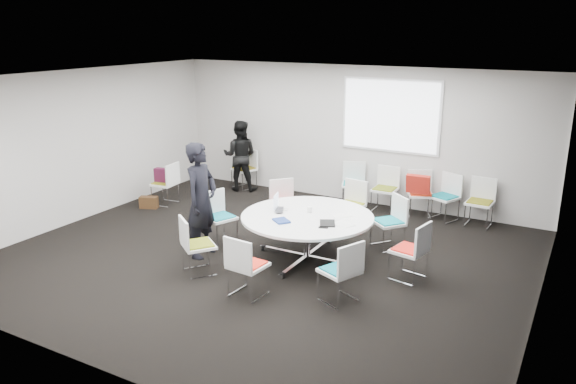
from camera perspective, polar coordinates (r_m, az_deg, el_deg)
The scene contains 31 objects.
room_shell at distance 8.55m, azimuth -1.92°, elevation 2.00°, with size 8.08×7.08×2.88m.
conference_table at distance 8.75m, azimuth 1.96°, elevation -3.69°, with size 2.05×2.05×0.73m.
projection_screen at distance 11.27m, azimuth 10.35°, elevation 7.62°, with size 1.90×0.03×1.35m, color white.
chair_ring_a at distance 8.35m, azimuth 12.20°, elevation -6.91°, with size 0.53×0.54×0.88m.
chair_ring_b at distance 9.44m, azimuth 10.17°, elevation -4.01°, with size 0.64×0.64×0.88m.
chair_ring_c at distance 10.20m, azimuth 6.31°, elevation -2.28°, with size 0.52×0.51×0.88m.
chair_ring_d at distance 10.17m, azimuth -0.31°, elevation -2.22°, with size 0.64×0.64×0.88m.
chair_ring_e at distance 9.58m, azimuth -6.92°, elevation -3.54°, with size 0.58×0.59×0.88m.
chair_ring_f at distance 8.46m, azimuth -9.10°, elevation -6.43°, with size 0.64×0.63×0.88m.
chair_ring_g at distance 7.71m, azimuth -4.13°, elevation -8.62°, with size 0.50×0.49×0.88m.
chair_ring_h at distance 7.56m, azimuth 5.30°, elevation -9.17°, with size 0.59×0.60×0.88m.
chair_back_a at distance 11.55m, azimuth 6.64°, elevation -0.03°, with size 0.59×0.58×0.88m.
chair_back_b at distance 11.28m, azimuth 9.78°, elevation -0.56°, with size 0.47×0.45×0.88m.
chair_back_c at distance 11.11m, azimuth 13.23°, elevation -1.04°, with size 0.60×0.60×0.88m.
chair_back_d at distance 11.02m, azimuth 15.57°, elevation -1.36°, with size 0.60×0.59×0.88m.
chair_back_e at distance 10.88m, azimuth 18.83°, elevation -1.88°, with size 0.48×0.47×0.88m.
chair_spare_left at distance 11.79m, azimuth -12.31°, elevation 0.04°, with size 0.49×0.50×0.88m.
chair_person_back at distance 12.74m, azimuth -4.42°, elevation 1.61°, with size 0.59×0.58×0.88m.
person_main at distance 8.90m, azimuth -8.80°, elevation -0.82°, with size 0.67×0.44×1.84m, color black.
person_back at distance 12.49m, azimuth -4.90°, elevation 3.70°, with size 0.76×0.59×1.57m, color black.
laptop at distance 8.88m, azimuth -0.59°, elevation -1.86°, with size 0.32×0.20×0.03m, color #333338.
laptop_lid at distance 8.95m, azimuth -1.23°, elevation -0.93°, with size 0.30×0.02×0.22m, color silver.
notebook_black at distance 8.33m, azimuth 4.02°, elevation -3.19°, with size 0.22×0.30×0.02m, color black.
tablet_folio at distance 8.41m, azimuth -0.68°, elevation -2.93°, with size 0.26×0.20×0.03m, color navy.
papers_right at distance 8.72m, azimuth 5.52°, elevation -2.36°, with size 0.30×0.21×0.00m, color white.
papers_front at distance 8.33m, azimuth 5.62°, elevation -3.28°, with size 0.30×0.21×0.00m, color white.
cup at distance 8.82m, azimuth 2.19°, elevation -1.79°, with size 0.08×0.08×0.09m, color white.
phone at distance 8.17m, azimuth 3.62°, elevation -3.62°, with size 0.14×0.07×0.01m, color black.
maroon_bag at distance 11.71m, azimuth -12.47°, elevation 1.67°, with size 0.40×0.14×0.28m, color #4A132C.
brown_bag at distance 11.68m, azimuth -13.96°, elevation -1.03°, with size 0.36×0.16×0.24m, color #3F2714.
red_jacket at distance 10.78m, azimuth 13.08°, elevation 0.79°, with size 0.44×0.10×0.35m, color #B02015.
Camera 1 is at (4.35, -7.10, 3.54)m, focal length 35.00 mm.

